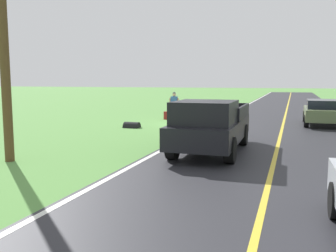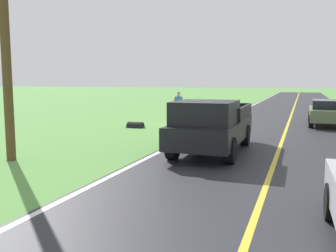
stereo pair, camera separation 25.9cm
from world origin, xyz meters
name	(u,v)px [view 1 (the left image)]	position (x,y,z in m)	size (l,w,h in m)	color
ground_plane	(190,124)	(0.00, 0.00, 0.00)	(200.00, 200.00, 0.00)	#568E42
road_surface	(282,127)	(-5.08, 0.00, 0.00)	(8.10, 120.00, 0.00)	#28282D
lane_edge_line	(211,124)	(-1.21, 0.00, 0.01)	(0.16, 117.60, 0.00)	silver
lane_centre_line	(282,127)	(-5.08, 0.00, 0.01)	(0.14, 117.60, 0.00)	gold
hitchhiker_walking	(174,104)	(1.53, -1.82, 0.98)	(0.62, 0.51, 1.75)	navy
suitcase_carried	(168,115)	(1.94, -1.72, 0.25)	(0.20, 0.46, 0.50)	maroon
pickup_truck_passing	(210,125)	(-2.92, 8.06, 0.97)	(2.15, 5.42, 1.82)	black
sedan_near_oncoming	(322,112)	(-7.12, -1.65, 0.75)	(1.94, 4.40, 1.41)	#66754C
utility_pole_roadside	(3,27)	(2.63, 11.34, 4.03)	(0.28, 0.28, 8.05)	brown
drainage_culvert	(132,128)	(2.40, 2.75, 0.00)	(0.60, 0.60, 0.80)	black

